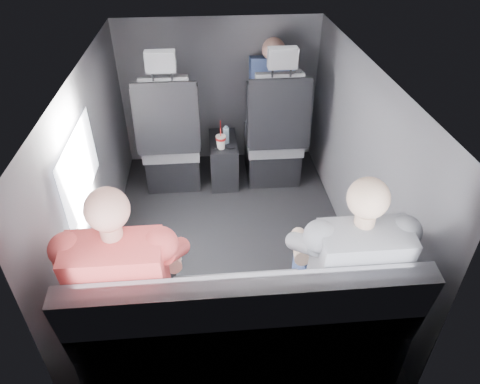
{
  "coord_description": "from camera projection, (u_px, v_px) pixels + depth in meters",
  "views": [
    {
      "loc": [
        -0.14,
        -2.47,
        2.21
      ],
      "look_at": [
        0.07,
        -0.05,
        0.49
      ],
      "focal_mm": 32.0,
      "sensor_mm": 36.0,
      "label": 1
    }
  ],
  "objects": [
    {
      "name": "center_console",
      "position": [
        224.0,
        160.0,
        3.89
      ],
      "size": [
        0.24,
        0.48,
        0.41
      ],
      "color": "black",
      "rests_on": "floor"
    },
    {
      "name": "soda_cup",
      "position": [
        221.0,
        141.0,
        3.62
      ],
      "size": [
        0.09,
        0.09,
        0.26
      ],
      "color": "white",
      "rests_on": "center_console"
    },
    {
      "name": "panel_right",
      "position": [
        358.0,
        160.0,
        2.96
      ],
      "size": [
        0.02,
        2.6,
        1.35
      ],
      "primitive_type": "cube",
      "color": "#56565B",
      "rests_on": "floor"
    },
    {
      "name": "ceiling",
      "position": [
        227.0,
        69.0,
        2.51
      ],
      "size": [
        2.6,
        2.6,
        0.0
      ],
      "primitive_type": "plane",
      "rotation": [
        3.14,
        0.0,
        0.0
      ],
      "color": "#B2B2AD",
      "rests_on": "panel_back"
    },
    {
      "name": "laptop_black",
      "position": [
        329.0,
        250.0,
        2.29
      ],
      "size": [
        0.37,
        0.41,
        0.22
      ],
      "color": "black",
      "rests_on": "passenger_rear_right"
    },
    {
      "name": "panel_back",
      "position": [
        249.0,
        325.0,
        1.84
      ],
      "size": [
        1.8,
        0.02,
        1.35
      ],
      "primitive_type": "cube",
      "color": "#56565B",
      "rests_on": "floor"
    },
    {
      "name": "side_window",
      "position": [
        80.0,
        168.0,
        2.46
      ],
      "size": [
        0.02,
        0.75,
        0.42
      ],
      "primitive_type": "cube",
      "color": "white",
      "rests_on": "panel_left"
    },
    {
      "name": "passenger_front_right",
      "position": [
        272.0,
        92.0,
        3.78
      ],
      "size": [
        0.39,
        0.39,
        0.79
      ],
      "color": "navy",
      "rests_on": "front_seat_right"
    },
    {
      "name": "front_seat_left",
      "position": [
        172.0,
        145.0,
        3.71
      ],
      "size": [
        0.52,
        0.58,
        1.26
      ],
      "color": "black",
      "rests_on": "floor"
    },
    {
      "name": "water_bottle",
      "position": [
        226.0,
        135.0,
        3.7
      ],
      "size": [
        0.06,
        0.06,
        0.16
      ],
      "color": "#98BACE",
      "rests_on": "center_console"
    },
    {
      "name": "panel_front",
      "position": [
        220.0,
        93.0,
        3.96
      ],
      "size": [
        1.8,
        0.02,
        1.35
      ],
      "primitive_type": "cube",
      "color": "#56565B",
      "rests_on": "floor"
    },
    {
      "name": "passenger_rear_right",
      "position": [
        344.0,
        268.0,
        2.17
      ],
      "size": [
        0.51,
        0.63,
        1.24
      ],
      "color": "navy",
      "rests_on": "rear_bench"
    },
    {
      "name": "front_seat_right",
      "position": [
        274.0,
        140.0,
        3.77
      ],
      "size": [
        0.52,
        0.58,
        1.26
      ],
      "color": "black",
      "rests_on": "floor"
    },
    {
      "name": "floor",
      "position": [
        230.0,
        241.0,
        3.29
      ],
      "size": [
        2.6,
        2.6,
        0.0
      ],
      "primitive_type": "plane",
      "color": "black",
      "rests_on": "ground"
    },
    {
      "name": "passenger_rear_left",
      "position": [
        130.0,
        281.0,
        2.09
      ],
      "size": [
        0.52,
        0.64,
        1.26
      ],
      "color": "#35363B",
      "rests_on": "rear_bench"
    },
    {
      "name": "panel_left",
      "position": [
        94.0,
        173.0,
        2.84
      ],
      "size": [
        0.02,
        2.6,
        1.35
      ],
      "primitive_type": "cube",
      "color": "#56565B",
      "rests_on": "floor"
    },
    {
      "name": "seatbelt",
      "position": [
        280.0,
        106.0,
        3.4
      ],
      "size": [
        0.35,
        0.11,
        0.59
      ],
      "primitive_type": "cube",
      "rotation": [
        -0.14,
        0.49,
        0.0
      ],
      "color": "black",
      "rests_on": "front_seat_right"
    },
    {
      "name": "laptop_white",
      "position": [
        143.0,
        259.0,
        2.23
      ],
      "size": [
        0.39,
        0.43,
        0.24
      ],
      "color": "white",
      "rests_on": "passenger_rear_left"
    },
    {
      "name": "rear_bench",
      "position": [
        243.0,
        332.0,
        2.25
      ],
      "size": [
        1.6,
        0.57,
        0.92
      ],
      "color": "#5C5C61",
      "rests_on": "floor"
    }
  ]
}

